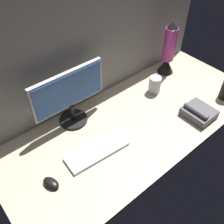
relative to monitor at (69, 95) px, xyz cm
name	(u,v)px	position (x,y,z in cm)	size (l,w,h in cm)	color
ground_plane	(134,121)	(30.73, -25.12, -22.40)	(180.00, 80.00, 3.00)	tan
cubicle_wall_back	(96,42)	(30.73, 12.38, 18.35)	(180.00, 5.00, 78.49)	gray
monitor	(69,95)	(0.00, 0.00, 0.00)	(47.77, 18.00, 36.87)	black
keyboard	(97,151)	(-4.00, -30.56, -19.90)	(37.00, 13.00, 2.00)	silver
mouse	(51,183)	(-34.85, -31.97, -19.20)	(5.60, 9.60, 3.40)	black
mug_steel	(155,85)	(61.33, -13.71, -14.81)	(8.64, 8.64, 12.18)	#B2B2B7
lava_lamp	(168,52)	(86.40, -2.33, -3.61)	(12.59, 12.59, 41.20)	black
desk_phone	(199,113)	(64.40, -49.92, -17.71)	(17.03, 19.03, 8.80)	#4C4C51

